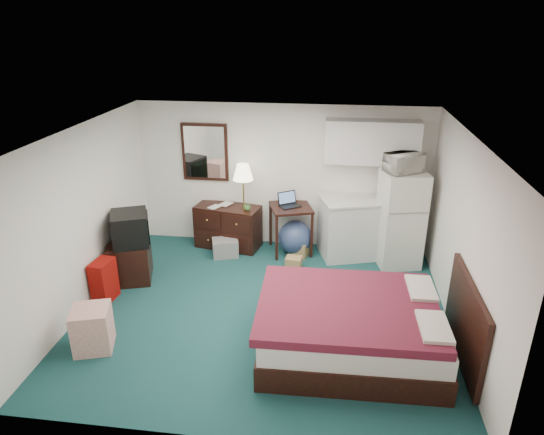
# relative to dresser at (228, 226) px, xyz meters

# --- Properties ---
(floor) EXTENTS (5.00, 4.50, 0.01)m
(floor) POSITION_rel_dresser_xyz_m (0.94, -1.98, -0.38)
(floor) COLOR #113C3E
(floor) RESTS_ON ground
(ceiling) EXTENTS (5.00, 4.50, 0.01)m
(ceiling) POSITION_rel_dresser_xyz_m (0.94, -1.98, 2.12)
(ceiling) COLOR white
(ceiling) RESTS_ON walls
(walls) EXTENTS (5.01, 4.51, 2.50)m
(walls) POSITION_rel_dresser_xyz_m (0.94, -1.98, 0.87)
(walls) COLOR white
(walls) RESTS_ON floor
(mirror) EXTENTS (0.80, 0.06, 1.00)m
(mirror) POSITION_rel_dresser_xyz_m (-0.41, 0.24, 1.27)
(mirror) COLOR white
(mirror) RESTS_ON walls
(upper_cabinets) EXTENTS (1.50, 0.35, 0.70)m
(upper_cabinets) POSITION_rel_dresser_xyz_m (2.39, 0.10, 1.57)
(upper_cabinets) COLOR silver
(upper_cabinets) RESTS_ON walls
(headboard) EXTENTS (0.06, 1.56, 1.00)m
(headboard) POSITION_rel_dresser_xyz_m (3.40, -2.72, 0.17)
(headboard) COLOR black
(headboard) RESTS_ON walls
(dresser) EXTENTS (1.19, 0.71, 0.76)m
(dresser) POSITION_rel_dresser_xyz_m (0.00, 0.00, 0.00)
(dresser) COLOR black
(dresser) RESTS_ON floor
(floor_lamp) EXTENTS (0.36, 0.36, 1.57)m
(floor_lamp) POSITION_rel_dresser_xyz_m (0.32, -0.14, 0.41)
(floor_lamp) COLOR #D8B850
(floor_lamp) RESTS_ON floor
(desk) EXTENTS (0.83, 0.83, 0.84)m
(desk) POSITION_rel_dresser_xyz_m (1.11, -0.05, 0.04)
(desk) COLOR black
(desk) RESTS_ON floor
(exercise_ball) EXTENTS (0.75, 0.75, 0.59)m
(exercise_ball) POSITION_rel_dresser_xyz_m (1.20, -0.12, -0.09)
(exercise_ball) COLOR navy
(exercise_ball) RESTS_ON floor
(kitchen_counter) EXTENTS (1.08, 0.93, 1.00)m
(kitchen_counter) POSITION_rel_dresser_xyz_m (2.11, -0.07, 0.12)
(kitchen_counter) COLOR silver
(kitchen_counter) RESTS_ON floor
(fridge) EXTENTS (0.77, 0.77, 1.58)m
(fridge) POSITION_rel_dresser_xyz_m (2.91, -0.26, 0.41)
(fridge) COLOR silver
(fridge) RESTS_ON floor
(bed) EXTENTS (2.17, 1.71, 0.68)m
(bed) POSITION_rel_dresser_xyz_m (2.10, -2.72, -0.04)
(bed) COLOR #541725
(bed) RESTS_ON floor
(tv_stand) EXTENTS (0.79, 0.82, 0.62)m
(tv_stand) POSITION_rel_dresser_xyz_m (-1.27, -1.34, -0.07)
(tv_stand) COLOR black
(tv_stand) RESTS_ON floor
(suitcase) EXTENTS (0.28, 0.40, 0.62)m
(suitcase) POSITION_rel_dresser_xyz_m (-1.39, -1.98, -0.07)
(suitcase) COLOR #7F0607
(suitcase) RESTS_ON floor
(retail_box) EXTENTS (0.55, 0.55, 0.55)m
(retail_box) POSITION_rel_dresser_xyz_m (-1.04, -3.05, -0.10)
(retail_box) COLOR silver
(retail_box) RESTS_ON floor
(file_bin) EXTENTS (0.50, 0.43, 0.30)m
(file_bin) POSITION_rel_dresser_xyz_m (0.03, -0.39, -0.23)
(file_bin) COLOR gray
(file_bin) RESTS_ON floor
(cardboard_box_a) EXTENTS (0.27, 0.24, 0.21)m
(cardboard_box_a) POSITION_rel_dresser_xyz_m (1.23, -0.72, -0.27)
(cardboard_box_a) COLOR olive
(cardboard_box_a) RESTS_ON floor
(cardboard_box_b) EXTENTS (0.29, 0.31, 0.26)m
(cardboard_box_b) POSITION_rel_dresser_xyz_m (1.31, -0.22, -0.25)
(cardboard_box_b) COLOR olive
(cardboard_box_b) RESTS_ON floor
(laptop) EXTENTS (0.43, 0.41, 0.23)m
(laptop) POSITION_rel_dresser_xyz_m (1.10, -0.06, 0.57)
(laptop) COLOR black
(laptop) RESTS_ON desk
(crt_tv) EXTENTS (0.72, 0.74, 0.50)m
(crt_tv) POSITION_rel_dresser_xyz_m (-1.20, -1.35, 0.48)
(crt_tv) COLOR black
(crt_tv) RESTS_ON tv_stand
(microwave) EXTENTS (0.62, 0.54, 0.37)m
(microwave) POSITION_rel_dresser_xyz_m (2.86, -0.27, 1.38)
(microwave) COLOR silver
(microwave) RESTS_ON fridge
(book_a) EXTENTS (0.15, 0.09, 0.21)m
(book_a) POSITION_rel_dresser_xyz_m (-0.28, -0.04, 0.49)
(book_a) COLOR olive
(book_a) RESTS_ON dresser
(book_b) EXTENTS (0.17, 0.09, 0.24)m
(book_b) POSITION_rel_dresser_xyz_m (-0.13, 0.11, 0.50)
(book_b) COLOR olive
(book_b) RESTS_ON dresser
(mug) EXTENTS (0.15, 0.14, 0.12)m
(mug) POSITION_rel_dresser_xyz_m (0.37, -0.13, 0.44)
(mug) COLOR #4E813F
(mug) RESTS_ON dresser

